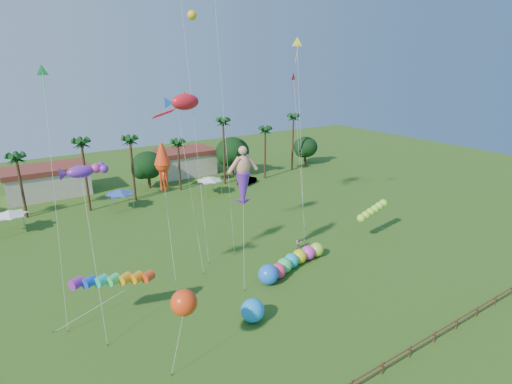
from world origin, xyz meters
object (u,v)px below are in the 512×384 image
car_b (247,180)px  blue_ball (253,310)px  caterpillar_inflatable (290,263)px  spectator_b (299,243)px

car_b → blue_ball: blue_ball is taller
caterpillar_inflatable → blue_ball: 9.40m
spectator_b → caterpillar_inflatable: caterpillar_inflatable is taller
car_b → spectator_b: 26.67m
car_b → spectator_b: bearing=133.7°
car_b → caterpillar_inflatable: size_ratio=0.44×
caterpillar_inflatable → blue_ball: bearing=-161.2°
car_b → blue_ball: size_ratio=2.16×
spectator_b → blue_ball: (-11.77, -8.40, 0.19)m
spectator_b → blue_ball: blue_ball is taller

